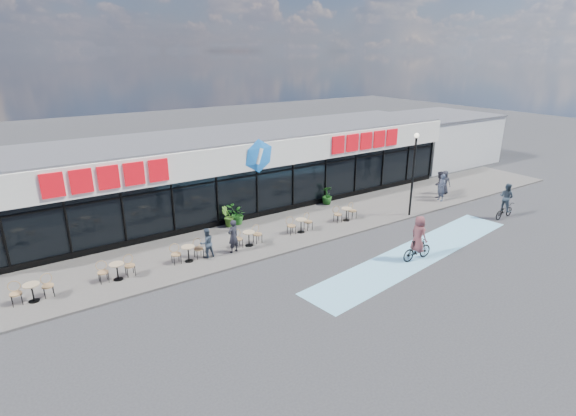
{
  "coord_description": "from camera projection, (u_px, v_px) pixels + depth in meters",
  "views": [
    {
      "loc": [
        -12.19,
        -14.49,
        9.28
      ],
      "look_at": [
        -0.19,
        3.5,
        1.71
      ],
      "focal_mm": 28.0,
      "sensor_mm": 36.0,
      "label": 1
    }
  ],
  "objects": [
    {
      "name": "cyclist_a",
      "position": [
        418.0,
        242.0,
        20.83
      ],
      "size": [
        1.72,
        0.88,
        2.18
      ],
      "color": "black",
      "rests_on": "ground"
    },
    {
      "name": "bistro_set_3",
      "position": [
        248.0,
        237.0,
        22.34
      ],
      "size": [
        1.54,
        0.62,
        0.9
      ],
      "color": "#9F8766",
      "rests_on": "sidewalk"
    },
    {
      "name": "sidewalk",
      "position": [
        281.0,
        231.0,
        24.34
      ],
      "size": [
        44.0,
        5.0,
        0.1
      ],
      "primitive_type": "cube",
      "color": "#504D47",
      "rests_on": "ground"
    },
    {
      "name": "bistro_set_2",
      "position": [
        188.0,
        251.0,
        20.68
      ],
      "size": [
        1.54,
        0.62,
        0.9
      ],
      "color": "#9F8766",
      "rests_on": "sidewalk"
    },
    {
      "name": "bistro_set_1",
      "position": [
        117.0,
        269.0,
        19.01
      ],
      "size": [
        1.54,
        0.62,
        0.9
      ],
      "color": "#9F8766",
      "rests_on": "sidewalk"
    },
    {
      "name": "building",
      "position": [
        233.0,
        169.0,
        27.85
      ],
      "size": [
        30.6,
        6.57,
        4.75
      ],
      "color": "black",
      "rests_on": "ground"
    },
    {
      "name": "potted_plant_left",
      "position": [
        228.0,
        217.0,
        24.63
      ],
      "size": [
        0.66,
        0.54,
        1.18
      ],
      "primitive_type": "imported",
      "rotation": [
        0.0,
        0.0,
        3.12
      ],
      "color": "#36601B",
      "rests_on": "sidewalk"
    },
    {
      "name": "bike_lane",
      "position": [
        417.0,
        254.0,
        21.74
      ],
      "size": [
        14.17,
        4.13,
        0.01
      ],
      "primitive_type": "cube",
      "rotation": [
        0.0,
        0.0,
        0.14
      ],
      "color": "#6CACCC",
      "rests_on": "ground"
    },
    {
      "name": "cyclist_b",
      "position": [
        505.0,
        204.0,
        26.14
      ],
      "size": [
        1.75,
        0.85,
        2.12
      ],
      "color": "black",
      "rests_on": "ground"
    },
    {
      "name": "patron_left",
      "position": [
        233.0,
        236.0,
        21.43
      ],
      "size": [
        0.68,
        0.54,
        1.64
      ],
      "primitive_type": "imported",
      "rotation": [
        0.0,
        0.0,
        3.42
      ],
      "color": "black",
      "rests_on": "sidewalk"
    },
    {
      "name": "bistro_set_4",
      "position": [
        300.0,
        224.0,
        24.0
      ],
      "size": [
        1.54,
        0.62,
        0.9
      ],
      "color": "#9F8766",
      "rests_on": "sidewalk"
    },
    {
      "name": "bistro_set_5",
      "position": [
        345.0,
        213.0,
        25.66
      ],
      "size": [
        1.54,
        0.62,
        0.9
      ],
      "color": "#9F8766",
      "rests_on": "sidewalk"
    },
    {
      "name": "pedestrian_a",
      "position": [
        442.0,
        188.0,
        28.89
      ],
      "size": [
        0.51,
        0.69,
        1.75
      ],
      "primitive_type": "imported",
      "rotation": [
        0.0,
        0.0,
        -1.72
      ],
      "color": "#30394C",
      "rests_on": "sidewalk"
    },
    {
      "name": "patron_right",
      "position": [
        207.0,
        243.0,
        20.94
      ],
      "size": [
        0.74,
        0.6,
        1.44
      ],
      "primitive_type": "imported",
      "rotation": [
        0.0,
        0.0,
        3.22
      ],
      "color": "#2F3B49",
      "rests_on": "sidewalk"
    },
    {
      "name": "bistro_set_0",
      "position": [
        32.0,
        290.0,
        17.35
      ],
      "size": [
        1.54,
        0.62,
        0.9
      ],
      "color": "#9F8766",
      "rests_on": "sidewalk"
    },
    {
      "name": "ground",
      "position": [
        333.0,
        263.0,
        20.83
      ],
      "size": [
        120.0,
        120.0,
        0.0
      ],
      "primitive_type": "plane",
      "color": "#28282B",
      "rests_on": "ground"
    },
    {
      "name": "pedestrian_c",
      "position": [
        439.0,
        184.0,
        29.56
      ],
      "size": [
        0.94,
        0.78,
        1.76
      ],
      "primitive_type": "imported",
      "rotation": [
        0.0,
        0.0,
        3.29
      ],
      "color": "#22222A",
      "rests_on": "sidewalk"
    },
    {
      "name": "potted_plant_mid",
      "position": [
        237.0,
        215.0,
        24.99
      ],
      "size": [
        1.2,
        1.1,
        1.15
      ],
      "primitive_type": "imported",
      "rotation": [
        0.0,
        0.0,
        3.37
      ],
      "color": "#21611B",
      "rests_on": "sidewalk"
    },
    {
      "name": "lamp_post",
      "position": [
        414.0,
        167.0,
        25.65
      ],
      "size": [
        0.28,
        0.28,
        4.87
      ],
      "color": "black",
      "rests_on": "sidewalk"
    },
    {
      "name": "potted_plant_right",
      "position": [
        327.0,
        195.0,
        28.35
      ],
      "size": [
        0.78,
        0.78,
        1.17
      ],
      "primitive_type": "imported",
      "rotation": [
        0.0,
        0.0,
        2.91
      ],
      "color": "#194B15",
      "rests_on": "sidewalk"
    },
    {
      "name": "neighbour_building",
      "position": [
        436.0,
        138.0,
        39.52
      ],
      "size": [
        9.2,
        7.2,
        4.11
      ],
      "color": "beige",
      "rests_on": "ground"
    },
    {
      "name": "pedestrian_b",
      "position": [
        444.0,
        182.0,
        30.32
      ],
      "size": [
        0.8,
        0.93,
        1.61
      ],
      "primitive_type": "imported",
      "rotation": [
        0.0,
        0.0,
        2.01
      ],
      "color": "#22232B",
      "rests_on": "sidewalk"
    }
  ]
}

